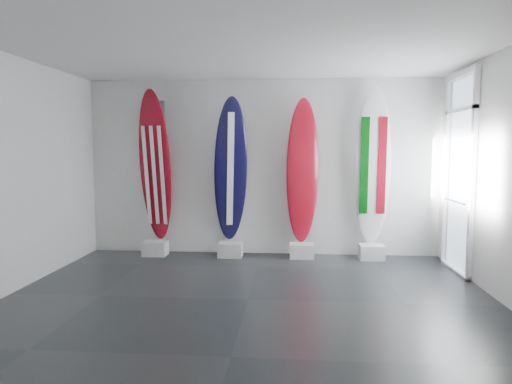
# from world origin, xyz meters

# --- Properties ---
(floor) EXTENTS (6.00, 6.00, 0.00)m
(floor) POSITION_xyz_m (0.00, 0.00, 0.00)
(floor) COLOR black
(floor) RESTS_ON ground
(ceiling) EXTENTS (6.00, 6.00, 0.00)m
(ceiling) POSITION_xyz_m (0.00, 0.00, 3.00)
(ceiling) COLOR white
(ceiling) RESTS_ON wall_back
(wall_back) EXTENTS (6.00, 0.00, 6.00)m
(wall_back) POSITION_xyz_m (0.00, 2.50, 1.50)
(wall_back) COLOR silver
(wall_back) RESTS_ON ground
(wall_front) EXTENTS (6.00, 0.00, 6.00)m
(wall_front) POSITION_xyz_m (0.00, -2.50, 1.50)
(wall_front) COLOR silver
(wall_front) RESTS_ON ground
(wall_left) EXTENTS (0.00, 5.00, 5.00)m
(wall_left) POSITION_xyz_m (-3.00, 0.00, 1.50)
(wall_left) COLOR silver
(wall_left) RESTS_ON ground
(wall_right) EXTENTS (0.00, 5.00, 5.00)m
(wall_right) POSITION_xyz_m (3.00, 0.00, 1.50)
(wall_right) COLOR silver
(wall_right) RESTS_ON ground
(display_block_usa) EXTENTS (0.40, 0.30, 0.24)m
(display_block_usa) POSITION_xyz_m (-1.81, 2.18, 0.12)
(display_block_usa) COLOR silver
(display_block_usa) RESTS_ON floor
(surfboard_usa) EXTENTS (0.64, 0.48, 2.58)m
(surfboard_usa) POSITION_xyz_m (-1.81, 2.28, 1.53)
(surfboard_usa) COLOR maroon
(surfboard_usa) RESTS_ON display_block_usa
(display_block_navy) EXTENTS (0.40, 0.30, 0.24)m
(display_block_navy) POSITION_xyz_m (-0.51, 2.18, 0.12)
(display_block_navy) COLOR silver
(display_block_navy) RESTS_ON floor
(surfboard_navy) EXTENTS (0.67, 0.63, 2.44)m
(surfboard_navy) POSITION_xyz_m (-0.51, 2.28, 1.46)
(surfboard_navy) COLOR black
(surfboard_navy) RESTS_ON display_block_navy
(display_block_swiss) EXTENTS (0.40, 0.30, 0.24)m
(display_block_swiss) POSITION_xyz_m (0.69, 2.18, 0.12)
(display_block_swiss) COLOR silver
(display_block_swiss) RESTS_ON floor
(surfboard_swiss) EXTENTS (0.57, 0.28, 2.42)m
(surfboard_swiss) POSITION_xyz_m (0.69, 2.28, 1.45)
(surfboard_swiss) COLOR maroon
(surfboard_swiss) RESTS_ON display_block_swiss
(display_block_italy) EXTENTS (0.40, 0.30, 0.24)m
(display_block_italy) POSITION_xyz_m (1.84, 2.18, 0.12)
(display_block_italy) COLOR silver
(display_block_italy) RESTS_ON floor
(surfboard_italy) EXTENTS (0.59, 0.21, 2.60)m
(surfboard_italy) POSITION_xyz_m (1.84, 2.28, 1.54)
(surfboard_italy) COLOR white
(surfboard_italy) RESTS_ON display_block_italy
(wall_outlet) EXTENTS (0.09, 0.02, 0.13)m
(wall_outlet) POSITION_xyz_m (-2.45, 2.48, 0.35)
(wall_outlet) COLOR silver
(wall_outlet) RESTS_ON wall_back
(glass_door) EXTENTS (0.12, 1.16, 2.85)m
(glass_door) POSITION_xyz_m (2.97, 1.55, 1.43)
(glass_door) COLOR white
(glass_door) RESTS_ON floor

